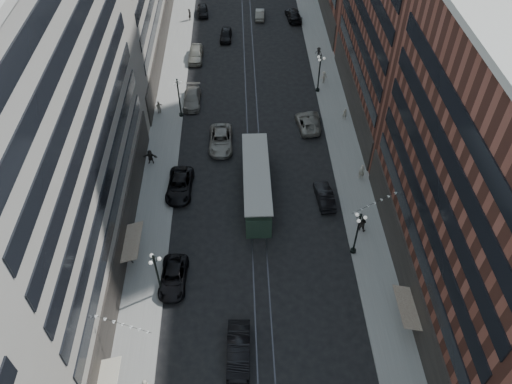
{
  "coord_description": "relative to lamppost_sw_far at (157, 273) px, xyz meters",
  "views": [
    {
      "loc": [
        -1.51,
        1.99,
        39.17
      ],
      "look_at": [
        -0.22,
        35.82,
        5.0
      ],
      "focal_mm": 35.0,
      "sensor_mm": 36.0,
      "label": 1
    }
  ],
  "objects": [
    {
      "name": "ground",
      "position": [
        9.2,
        32.0,
        -3.1
      ],
      "size": [
        220.0,
        220.0,
        0.0
      ],
      "primitive_type": "plane",
      "color": "black",
      "rests_on": "ground"
    },
    {
      "name": "sidewalk_west",
      "position": [
        -1.8,
        42.0,
        -3.02
      ],
      "size": [
        4.0,
        180.0,
        0.15
      ],
      "primitive_type": "cube",
      "color": "gray",
      "rests_on": "ground"
    },
    {
      "name": "sidewalk_east",
      "position": [
        20.2,
        42.0,
        -3.02
      ],
      "size": [
        4.0,
        180.0,
        0.15
      ],
      "primitive_type": "cube",
      "color": "gray",
      "rests_on": "ground"
    },
    {
      "name": "rail_west",
      "position": [
        8.5,
        42.0,
        -3.09
      ],
      "size": [
        0.12,
        180.0,
        0.02
      ],
      "primitive_type": "cube",
      "color": "#2D2D33",
      "rests_on": "ground"
    },
    {
      "name": "rail_east",
      "position": [
        9.9,
        42.0,
        -3.09
      ],
      "size": [
        0.12,
        180.0,
        0.02
      ],
      "primitive_type": "cube",
      "color": "#2D2D33",
      "rests_on": "ground"
    },
    {
      "name": "building_west_mid",
      "position": [
        -7.8,
        5.0,
        10.9
      ],
      "size": [
        8.0,
        36.0,
        28.0
      ],
      "primitive_type": "cube",
      "color": "gray",
      "rests_on": "ground"
    },
    {
      "name": "building_east_mid",
      "position": [
        26.2,
        -0.0,
        8.9
      ],
      "size": [
        8.0,
        30.0,
        24.0
      ],
      "primitive_type": "cube",
      "color": "brown",
      "rests_on": "ground"
    },
    {
      "name": "lamppost_sw_far",
      "position": [
        0.0,
        0.0,
        0.0
      ],
      "size": [
        1.03,
        1.14,
        5.52
      ],
      "color": "black",
      "rests_on": "sidewalk_west"
    },
    {
      "name": "lamppost_sw_mid",
      "position": [
        0.0,
        27.0,
        0.0
      ],
      "size": [
        1.03,
        1.14,
        5.52
      ],
      "color": "black",
      "rests_on": "sidewalk_west"
    },
    {
      "name": "lamppost_se_far",
      "position": [
        18.4,
        4.0,
        0.0
      ],
      "size": [
        1.03,
        1.14,
        5.52
      ],
      "color": "black",
      "rests_on": "sidewalk_east"
    },
    {
      "name": "lamppost_se_mid",
      "position": [
        18.4,
        32.0,
        0.0
      ],
      "size": [
        1.03,
        1.14,
        5.52
      ],
      "color": "black",
      "rests_on": "sidewalk_east"
    },
    {
      "name": "streetcar",
      "position": [
        9.2,
        12.36,
        -1.48
      ],
      "size": [
        2.8,
        12.67,
        3.5
      ],
      "color": "#263C2D",
      "rests_on": "ground"
    },
    {
      "name": "car_2",
      "position": [
        1.04,
        1.15,
        -2.37
      ],
      "size": [
        2.65,
        5.34,
        1.46
      ],
      "primitive_type": "imported",
      "rotation": [
        0.0,
        0.0,
        -0.05
      ],
      "color": "black",
      "rests_on": "ground"
    },
    {
      "name": "car_5",
      "position": [
        7.0,
        -6.36,
        -2.22
      ],
      "size": [
        2.04,
        5.39,
        1.76
      ],
      "primitive_type": "imported",
      "rotation": [
        0.0,
        0.0,
        -0.03
      ],
      "color": "black",
      "rests_on": "ground"
    },
    {
      "name": "pedestrian_2",
      "position": [
        -3.3,
        3.45,
        -1.99
      ],
      "size": [
        0.94,
        0.54,
        1.91
      ],
      "primitive_type": "imported",
      "rotation": [
        0.0,
        0.0,
        0.03
      ],
      "color": "black",
      "rests_on": "sidewalk_west"
    },
    {
      "name": "car_7",
      "position": [
        0.8,
        13.3,
        -2.29
      ],
      "size": [
        2.97,
        5.94,
        1.62
      ],
      "primitive_type": "imported",
      "rotation": [
        0.0,
        0.0,
        -0.05
      ],
      "color": "black",
      "rests_on": "ground"
    },
    {
      "name": "car_8",
      "position": [
        1.31,
        29.91,
        -2.3
      ],
      "size": [
        2.36,
        5.55,
        1.6
      ],
      "primitive_type": "imported",
      "rotation": [
        0.0,
        0.0,
        -0.02
      ],
      "color": "slate",
      "rests_on": "ground"
    },
    {
      "name": "car_9",
      "position": [
        1.73,
        55.78,
        -2.36
      ],
      "size": [
        2.05,
        4.41,
        1.46
      ],
      "primitive_type": "imported",
      "rotation": [
        0.0,
        0.0,
        0.07
      ],
      "color": "black",
      "rests_on": "ground"
    },
    {
      "name": "car_10",
      "position": [
        16.5,
        11.13,
        -2.34
      ],
      "size": [
        1.99,
        4.69,
        1.5
      ],
      "primitive_type": "imported",
      "rotation": [
        0.0,
        0.0,
        3.23
      ],
      "color": "black",
      "rests_on": "ground"
    },
    {
      "name": "car_11",
      "position": [
        16.02,
        24.05,
        -2.39
      ],
      "size": [
        2.94,
        5.3,
        1.4
      ],
      "primitive_type": "imported",
      "rotation": [
        0.0,
        0.0,
        3.27
      ],
      "color": "gray",
      "rests_on": "ground"
    },
    {
      "name": "car_12",
      "position": [
        17.01,
        53.52,
        -2.31
      ],
      "size": [
        2.75,
        5.62,
        1.57
      ],
      "primitive_type": "imported",
      "rotation": [
        0.0,
        0.0,
        3.25
      ],
      "color": "black",
      "rests_on": "ground"
    },
    {
      "name": "car_13",
      "position": [
        5.71,
        47.14,
        -2.35
      ],
      "size": [
        2.02,
        4.49,
        1.5
      ],
      "primitive_type": "imported",
      "rotation": [
        0.0,
        0.0,
        -0.06
      ],
      "color": "black",
      "rests_on": "ground"
    },
    {
      "name": "car_14",
      "position": [
        11.4,
        54.2,
        -2.41
      ],
      "size": [
        1.7,
        4.25,
        1.37
      ],
      "primitive_type": "imported",
      "rotation": [
        0.0,
        0.0,
        3.08
      ],
      "color": "slate",
      "rests_on": "ground"
    },
    {
      "name": "pedestrian_5",
      "position": [
        -2.9,
        17.93,
        -2.03
      ],
      "size": [
        1.73,
        0.58,
        1.84
      ],
      "primitive_type": "imported",
      "rotation": [
        0.0,
        0.0,
        -0.05
      ],
      "color": "black",
      "rests_on": "sidewalk_west"
    },
    {
      "name": "pedestrian_6",
      "position": [
        -2.85,
        27.68,
        -2.04
      ],
      "size": [
        1.17,
        0.88,
        1.82
      ],
      "primitive_type": "imported",
      "rotation": [
        0.0,
        0.0,
        3.56
      ],
      "color": "#A9A08C",
      "rests_on": "sidewalk_west"
    },
    {
      "name": "pedestrian_7",
      "position": [
        19.72,
        6.82,
        -1.98
      ],
      "size": [
        1.08,
        0.92,
        1.94
      ],
      "primitive_type": "imported",
      "rotation": [
        0.0,
        0.0,
        2.62
      ],
      "color": "black",
      "rests_on": "sidewalk_east"
    },
    {
      "name": "pedestrian_8",
      "position": [
        21.03,
        25.54,
        -2.15
      ],
      "size": [
        0.59,
        0.39,
        1.59
      ],
      "primitive_type": "imported",
      "rotation": [
        0.0,
        0.0,
        3.13
      ],
      "color": "#A89F8B",
      "rests_on": "sidewalk_east"
    },
    {
      "name": "pedestrian_9",
      "position": [
        19.6,
        40.81,
        -2.13
      ],
      "size": [
        1.14,
        0.81,
        1.63
      ],
      "primitive_type": "imported",
      "rotation": [
        0.0,
        0.0,
        -0.39
      ],
      "color": "black",
      "rests_on": "sidewalk_east"
    },
    {
      "name": "car_extra_0",
      "position": [
        16.85,
        24.35,
        -2.33
      ],
      "size": [
        1.99,
        4.57,
        1.53
      ],
      "primitive_type": "imported",
      "rotation": [
        0.0,
        0.0,
        3.1
      ],
      "color": "#626057",
      "rests_on": "ground"
    },
    {
      "name": "car_extra_1",
      "position": [
        1.25,
        41.21,
        -2.21
      ],
      "size": [
        2.21,
        5.25,
        1.77
      ],
      "primitive_type": "imported",
      "rotation": [
        0.0,
        0.0,
        -0.02
      ],
      "color": "gray",
      "rests_on": "ground"
    },
    {
      "name": "car_extra_2",
      "position": [
        5.22,
        20.94,
        -2.26
      ],
      "size": [
        2.81,
        6.02,
        1.67
      ],
      "primitive_type": "imported",
      "rotation": [
        0.0,
        0.0,
        -0.01
      ],
      "color": "gray",
      "rests_on": "ground"
    },
    {
      "name": "pedestrian_extra_0",
      "position": [
        19.5,
        34.1,
        -2.1
      ],
      "size": [
        1.18,
        0.8,
        1.69
      ],
      "primitive_type": "imported",
      "rotation": [
        0.0,
        0.0,
        3.49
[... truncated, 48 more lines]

